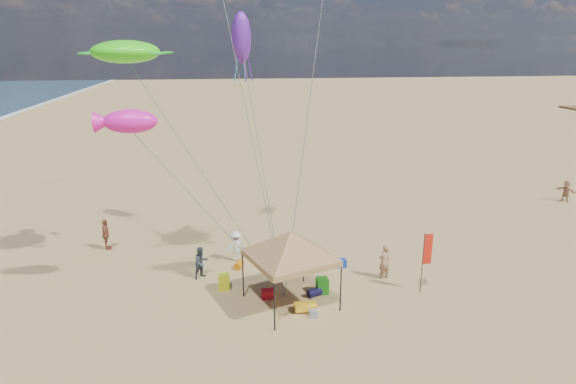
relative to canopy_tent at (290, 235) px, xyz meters
name	(u,v)px	position (x,y,z in m)	size (l,w,h in m)	color
ground	(298,302)	(0.32, 0.06, -3.11)	(280.00, 280.00, 0.00)	tan
canopy_tent	(290,235)	(0.00, 0.00, 0.00)	(5.69, 5.69, 3.74)	black
feather_flag	(426,253)	(5.97, 0.23, -1.24)	(0.43, 0.07, 2.79)	black
cooler_red	(268,294)	(-0.90, 0.62, -2.92)	(0.54, 0.38, 0.38)	#AA0D18
cooler_blue	(341,263)	(2.95, 3.22, -2.92)	(0.54, 0.38, 0.38)	#1436A2
bag_navy	(315,292)	(1.13, 0.48, -2.93)	(0.36, 0.36, 0.60)	black
bag_orange	(239,265)	(-2.01, 3.74, -2.93)	(0.36, 0.36, 0.60)	#C5700A
chair_green	(322,286)	(1.52, 0.74, -2.76)	(0.50, 0.50, 0.70)	#1D7F17
chair_yellow	(224,282)	(-2.76, 1.69, -2.76)	(0.50, 0.50, 0.70)	#D2E018
crate_grey	(313,314)	(0.76, -1.16, -2.97)	(0.34, 0.30, 0.28)	gray
beach_cart	(305,306)	(0.53, -0.67, -2.91)	(0.90, 0.50, 0.24)	yellow
person_near_a	(384,261)	(4.65, 1.74, -2.27)	(0.62, 0.41, 1.70)	#A97C60
person_near_b	(201,262)	(-3.77, 2.96, -2.34)	(0.75, 0.58, 1.54)	#313C43
person_near_c	(236,246)	(-2.11, 4.64, -2.32)	(1.02, 0.59, 1.58)	silver
person_far_a	(106,234)	(-8.88, 7.00, -2.27)	(0.99, 0.41, 1.70)	brown
person_far_c	(566,191)	(20.90, 11.35, -2.37)	(1.38, 0.44, 1.48)	tan
turtle_kite	(125,52)	(-6.45, 3.68, 7.09)	(2.84, 2.28, 0.95)	#39FF15
fish_kite	(130,121)	(-6.03, 0.98, 4.58)	(2.05, 1.03, 0.91)	#FF18B3
squid_kite	(241,38)	(-1.43, 7.53, 7.70)	(0.97, 0.97, 2.53)	#6121A8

